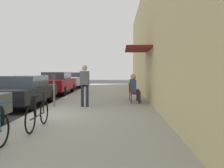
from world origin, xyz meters
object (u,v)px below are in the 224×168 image
(bicycle_1, at_px, (38,115))
(cafe_chair_1, at_px, (133,90))
(pedestrian_standing, at_px, (85,82))
(parked_car_1, at_px, (24,91))
(seated_patron_1, at_px, (134,86))
(parked_car_2, at_px, (57,83))
(cafe_chair_0, at_px, (134,92))
(parking_meter, at_px, (54,88))
(seated_patron_0, at_px, (135,88))
(parked_car_3, at_px, (74,79))

(bicycle_1, relative_size, cafe_chair_1, 1.97)
(pedestrian_standing, bearing_deg, cafe_chair_1, 46.55)
(parked_car_1, xyz_separation_m, seated_patron_1, (4.92, 1.37, 0.11))
(parked_car_2, bearing_deg, cafe_chair_0, -46.16)
(parking_meter, xyz_separation_m, cafe_chair_1, (3.31, 2.19, -0.26))
(bicycle_1, distance_m, seated_patron_0, 5.59)
(cafe_chair_1, bearing_deg, parked_car_3, 115.27)
(parked_car_1, xyz_separation_m, parked_car_2, (0.00, 5.43, 0.05))
(cafe_chair_0, distance_m, seated_patron_0, 0.20)
(parking_meter, bearing_deg, pedestrian_standing, 0.92)
(cafe_chair_0, height_order, seated_patron_1, seated_patron_1)
(parked_car_1, distance_m, bicycle_1, 4.96)
(seated_patron_0, bearing_deg, parked_car_1, -175.74)
(parking_meter, height_order, seated_patron_1, parking_meter)
(parked_car_3, bearing_deg, parked_car_1, -90.00)
(bicycle_1, distance_m, cafe_chair_1, 6.46)
(parked_car_1, xyz_separation_m, cafe_chair_1, (4.86, 1.38, -0.09))
(parked_car_2, relative_size, pedestrian_standing, 2.59)
(cafe_chair_0, bearing_deg, pedestrian_standing, -150.71)
(parked_car_2, distance_m, cafe_chair_0, 7.02)
(parking_meter, bearing_deg, bicycle_1, -80.89)
(parked_car_2, height_order, cafe_chair_1, parked_car_2)
(parked_car_3, bearing_deg, pedestrian_standing, -77.30)
(parked_car_1, height_order, bicycle_1, parked_car_1)
(parked_car_1, relative_size, parking_meter, 3.33)
(bicycle_1, xyz_separation_m, cafe_chair_1, (2.73, 5.86, 0.14))
(seated_patron_0, bearing_deg, cafe_chair_0, 178.59)
(parking_meter, bearing_deg, seated_patron_0, 19.12)
(parked_car_3, bearing_deg, bicycle_1, -82.46)
(parked_car_1, distance_m, cafe_chair_1, 5.06)
(parked_car_1, bearing_deg, bicycle_1, -64.44)
(parked_car_1, bearing_deg, cafe_chair_0, 4.33)
(bicycle_1, relative_size, seated_patron_0, 1.33)
(cafe_chair_1, distance_m, seated_patron_1, 0.20)
(cafe_chair_0, relative_size, seated_patron_1, 0.67)
(parked_car_1, bearing_deg, parked_car_2, 90.00)
(parking_meter, relative_size, seated_patron_1, 1.02)
(parked_car_1, relative_size, pedestrian_standing, 2.59)
(parked_car_1, relative_size, seated_patron_0, 3.41)
(bicycle_1, bearing_deg, seated_patron_0, 60.08)
(parking_meter, xyz_separation_m, cafe_chair_0, (3.31, 1.17, -0.26))
(parked_car_3, height_order, bicycle_1, parked_car_3)
(seated_patron_1, relative_size, pedestrian_standing, 0.76)
(cafe_chair_0, relative_size, pedestrian_standing, 0.51)
(parked_car_1, xyz_separation_m, bicycle_1, (2.14, -4.47, -0.23))
(parked_car_2, height_order, cafe_chair_0, parked_car_2)
(parked_car_2, bearing_deg, parked_car_1, -90.00)
(parked_car_3, distance_m, parking_meter, 12.59)
(parked_car_2, xyz_separation_m, seated_patron_0, (4.92, -5.06, 0.05))
(cafe_chair_1, bearing_deg, parked_car_2, 140.25)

